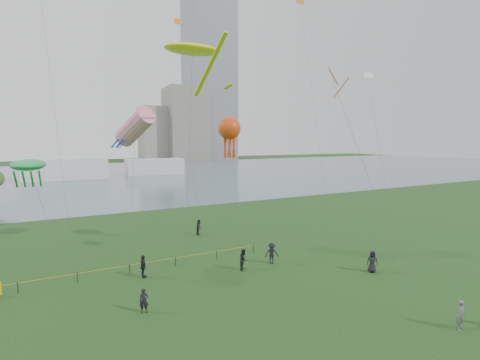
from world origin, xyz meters
name	(u,v)px	position (x,y,z in m)	size (l,w,h in m)	color
ground_plane	(318,332)	(0.00, 0.00, 0.00)	(400.00, 400.00, 0.00)	#143410
lake	(109,176)	(0.00, 100.00, 0.02)	(400.00, 120.00, 0.08)	slate
tower	(209,50)	(62.00, 168.00, 60.00)	(24.00, 24.00, 120.00)	slate
building_mid	(186,125)	(46.00, 162.00, 19.00)	(20.00, 20.00, 38.00)	slate
building_low	(156,134)	(32.00, 168.00, 14.00)	(16.00, 18.00, 28.00)	gray
pavilion_left	(66,169)	(-12.00, 95.00, 3.00)	(22.00, 8.00, 6.00)	silver
pavilion_right	(155,167)	(14.00, 98.00, 2.50)	(18.00, 7.00, 5.00)	silver
fence	(47,281)	(-14.39, 14.32, 0.55)	(24.07, 0.07, 1.05)	black
kite_flyer	(461,315)	(7.82, -3.64, 0.91)	(0.66, 0.43, 1.81)	#595B60
spectator_a	(244,259)	(0.74, 10.73, 0.93)	(0.90, 0.70, 1.85)	black
spectator_b	(272,253)	(3.71, 10.89, 0.97)	(1.26, 0.72, 1.95)	black
spectator_c	(143,266)	(-7.40, 12.97, 0.95)	(1.11, 0.46, 1.90)	black
spectator_d	(372,261)	(10.27, 5.23, 0.94)	(0.92, 0.60, 1.89)	black
spectator_f	(144,301)	(-8.59, 7.03, 0.82)	(0.60, 0.39, 1.63)	black
spectator_g	(199,227)	(1.26, 23.07, 0.91)	(0.89, 0.69, 1.83)	black
kite_stingray	(193,50)	(-1.18, 17.62, 19.80)	(5.55, 10.21, 20.30)	#3F3F42
kite_windsock	(135,127)	(-6.28, 20.43, 12.51)	(4.35, 6.61, 14.50)	#3F3F42
kite_creature	(28,165)	(-15.35, 18.21, 9.20)	(4.10, 7.70, 9.69)	#3F3F42
kite_octopus	(229,129)	(1.86, 15.89, 12.31)	(2.23, 6.39, 13.51)	#3F3F42
kite_delta	(337,87)	(5.94, 5.44, 15.21)	(1.69, 10.20, 16.70)	#3F3F42
small_kites	(233,23)	(3.75, 18.89, 23.37)	(32.16, 12.63, 9.13)	#1933B2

